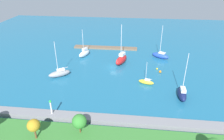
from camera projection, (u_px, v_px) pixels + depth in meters
name	position (u px, v px, depth m)	size (l,w,h in m)	color
water	(114.00, 67.00, 73.38)	(160.00, 160.00, 0.00)	#1E668C
pier_dock	(105.00, 48.00, 89.84)	(27.84, 3.05, 0.66)	brown
breakwater	(101.00, 119.00, 47.18)	(60.15, 2.75, 1.21)	gray
harbor_beacon	(51.00, 106.00, 47.07)	(0.56, 0.56, 3.73)	silver
park_tree_center	(79.00, 121.00, 41.68)	(3.05, 3.05, 4.50)	brown
park_tree_east	(34.00, 126.00, 40.06)	(2.57, 2.57, 4.66)	brown
sailboat_yellow_far_south	(146.00, 82.00, 62.18)	(4.91, 2.68, 7.32)	yellow
sailboat_gray_lone_south	(60.00, 73.00, 66.41)	(7.14, 5.87, 12.02)	gray
sailboat_white_near_pier	(84.00, 53.00, 81.41)	(4.30, 6.58, 11.14)	white
sailboat_blue_inner_mooring	(160.00, 55.00, 79.92)	(7.13, 5.54, 12.89)	#2347B2
sailboat_navy_mid_basin	(182.00, 93.00, 55.25)	(2.37, 6.72, 13.10)	#141E4C
sailboat_red_along_channel	(121.00, 59.00, 75.15)	(5.16, 8.04, 14.75)	red
mooring_buoy_yellow	(157.00, 69.00, 71.16)	(0.63, 0.63, 0.63)	yellow
mooring_buoy_orange	(160.00, 72.00, 68.97)	(0.86, 0.86, 0.86)	orange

